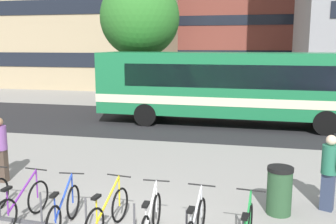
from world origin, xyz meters
TOP-DOWN VIEW (x-y plane):
  - bus_lane_asphalt at (0.00, 11.16)m, footprint 80.00×7.20m
  - city_bus at (1.47, 11.16)m, footprint 12.07×2.76m
  - bike_rack at (-1.13, 0.45)m, footprint 7.87×0.53m
  - parked_bicycle_purple_3 at (-2.04, 0.50)m, footprint 0.52×1.72m
  - parked_bicycle_blue_4 at (-1.09, 0.42)m, footprint 0.52×1.72m
  - parked_bicycle_yellow_5 at (-0.22, 0.49)m, footprint 0.52×1.72m
  - parked_bicycle_white_6 at (0.66, 0.38)m, footprint 0.52×1.72m
  - commuter_maroon_pack_0 at (4.08, 2.49)m, footprint 0.60×0.49m
  - trash_bin at (3.01, 2.09)m, footprint 0.55×0.55m
  - street_tree_0 at (-3.71, 14.37)m, footprint 4.25×4.25m
  - building_centre_block at (-1.27, 44.03)m, footprint 17.43×11.28m

SIDE VIEW (x-z plane):
  - bus_lane_asphalt at x=0.00m, z-range 0.00..0.01m
  - bike_rack at x=-1.13m, z-range -0.26..0.44m
  - parked_bicycle_purple_3 at x=-2.04m, z-range -0.11..0.88m
  - parked_bicycle_blue_4 at x=-1.09m, z-range -0.11..0.88m
  - parked_bicycle_yellow_5 at x=-0.22m, z-range -0.11..0.88m
  - parked_bicycle_white_6 at x=0.66m, z-range -0.11..0.88m
  - trash_bin at x=3.01m, z-range 0.00..1.03m
  - commuter_maroon_pack_0 at x=4.08m, z-range 0.13..1.80m
  - city_bus at x=1.47m, z-range 0.18..3.38m
  - street_tree_0 at x=-3.71m, z-range 1.40..8.50m
  - building_centre_block at x=-1.27m, z-range 0.00..15.48m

